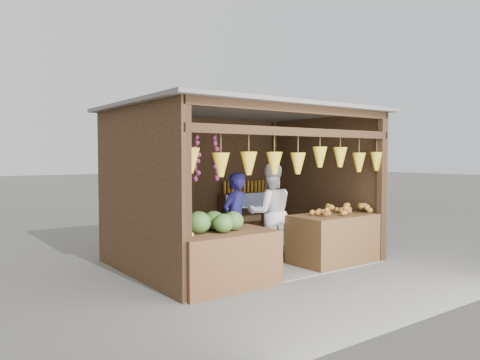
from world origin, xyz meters
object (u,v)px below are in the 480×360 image
man_standing (234,220)px  counter_right (333,239)px  woman_standing (270,213)px  vendor_seated (156,221)px  counter_left (222,260)px

man_standing → counter_right: bearing=132.6°
woman_standing → vendor_seated: bearing=8.3°
counter_right → woman_standing: size_ratio=0.86×
counter_right → vendor_seated: (-2.75, 1.22, 0.40)m
woman_standing → vendor_seated: woman_standing is taller
man_standing → woman_standing: bearing=157.2°
counter_left → woman_standing: woman_standing is taller
counter_left → man_standing: (0.83, 0.86, 0.39)m
woman_standing → vendor_seated: size_ratio=1.65×
woman_standing → counter_right: bearing=158.9°
man_standing → vendor_seated: (-1.21, 0.45, 0.03)m
counter_right → vendor_seated: bearing=156.1°
man_standing → woman_standing: woman_standing is taller
man_standing → counter_left: bearing=25.2°
counter_right → vendor_seated: vendor_seated is taller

